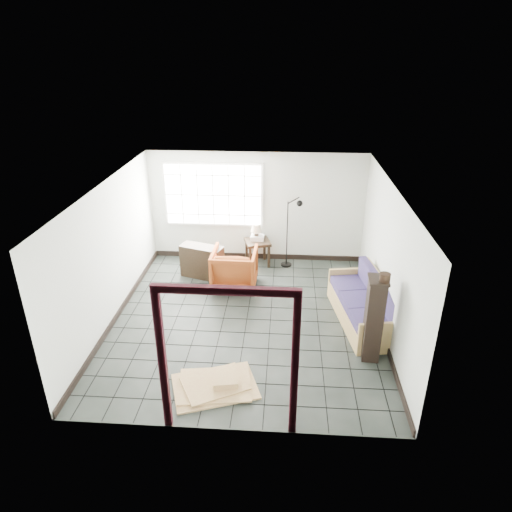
# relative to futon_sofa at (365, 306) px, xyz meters

# --- Properties ---
(ground) EXTENTS (5.50, 5.50, 0.00)m
(ground) POSITION_rel_futon_sofa_xyz_m (-2.21, -0.08, -0.33)
(ground) COLOR black
(ground) RESTS_ON ground
(room_shell) EXTENTS (5.02, 5.52, 2.61)m
(room_shell) POSITION_rel_futon_sofa_xyz_m (-2.21, -0.05, 1.35)
(room_shell) COLOR silver
(room_shell) RESTS_ON ground
(window_panel) EXTENTS (2.32, 0.08, 1.52)m
(window_panel) POSITION_rel_futon_sofa_xyz_m (-3.21, 2.62, 1.27)
(window_panel) COLOR silver
(window_panel) RESTS_ON ground
(doorway_trim) EXTENTS (1.80, 0.08, 2.20)m
(doorway_trim) POSITION_rel_futon_sofa_xyz_m (-2.21, -2.78, 1.05)
(doorway_trim) COLOR #330B14
(doorway_trim) RESTS_ON ground
(futon_sofa) EXTENTS (1.11, 2.16, 0.91)m
(futon_sofa) POSITION_rel_futon_sofa_xyz_m (0.00, 0.00, 0.00)
(futon_sofa) COLOR #A28649
(futon_sofa) RESTS_ON ground
(armchair) EXTENTS (0.95, 0.89, 0.95)m
(armchair) POSITION_rel_futon_sofa_xyz_m (-2.59, 1.20, 0.15)
(armchair) COLOR #963615
(armchair) RESTS_ON ground
(side_table) EXTENTS (0.68, 0.68, 0.61)m
(side_table) POSITION_rel_futon_sofa_xyz_m (-2.17, 2.32, 0.17)
(side_table) COLOR black
(side_table) RESTS_ON ground
(table_lamp) EXTENTS (0.32, 0.32, 0.39)m
(table_lamp) POSITION_rel_futon_sofa_xyz_m (-2.20, 2.37, 0.55)
(table_lamp) COLOR black
(table_lamp) RESTS_ON side_table
(projector) EXTENTS (0.32, 0.25, 0.11)m
(projector) POSITION_rel_futon_sofa_xyz_m (-2.18, 2.37, 0.33)
(projector) COLOR silver
(projector) RESTS_ON side_table
(floor_lamp) EXTENTS (0.51, 0.33, 1.68)m
(floor_lamp) POSITION_rel_futon_sofa_xyz_m (-1.36, 2.31, 0.57)
(floor_lamp) COLOR black
(floor_lamp) RESTS_ON ground
(console_shelf) EXTENTS (1.01, 0.65, 0.74)m
(console_shelf) POSITION_rel_futon_sofa_xyz_m (-3.36, 1.62, 0.04)
(console_shelf) COLOR black
(console_shelf) RESTS_ON ground
(tall_shelf) EXTENTS (0.34, 0.42, 1.48)m
(tall_shelf) POSITION_rel_futon_sofa_xyz_m (-0.06, -1.07, 0.42)
(tall_shelf) COLOR black
(tall_shelf) RESTS_ON ground
(pot) EXTENTS (0.19, 0.19, 0.13)m
(pot) POSITION_rel_futon_sofa_xyz_m (0.01, -1.14, 1.21)
(pot) COLOR black
(pot) RESTS_ON tall_shelf
(open_box) EXTENTS (0.85, 0.58, 0.44)m
(open_box) POSITION_rel_futon_sofa_xyz_m (-0.09, 0.46, -0.17)
(open_box) COLOR #A97551
(open_box) RESTS_ON ground
(cardboard_pile) EXTENTS (1.46, 1.24, 0.18)m
(cardboard_pile) POSITION_rel_futon_sofa_xyz_m (-2.52, -2.00, -0.28)
(cardboard_pile) COLOR #A97551
(cardboard_pile) RESTS_ON ground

